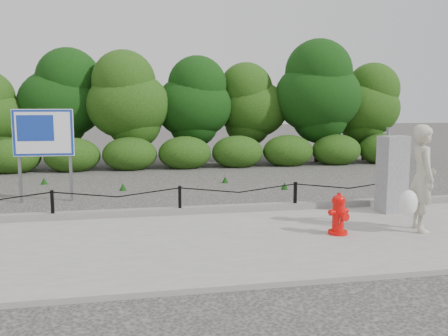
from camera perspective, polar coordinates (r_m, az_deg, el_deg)
name	(u,v)px	position (r m, az deg, el deg)	size (l,w,h in m)	color
ground	(180,218)	(9.90, -5.31, -6.04)	(90.00, 90.00, 0.00)	#2D2B28
sidewalk	(193,244)	(7.98, -3.80, -9.12)	(14.00, 4.00, 0.08)	gray
curb	(180,211)	(9.92, -5.35, -5.13)	(14.00, 0.22, 0.14)	slate
chain_barrier	(180,197)	(9.81, -5.34, -3.45)	(10.06, 0.06, 0.60)	black
treeline	(184,100)	(18.63, -4.78, 8.11)	(20.08, 3.72, 4.80)	black
fire_hydrant	(339,215)	(8.56, 13.62, -5.46)	(0.42, 0.43, 0.73)	red
pedestrian	(421,180)	(9.14, 22.66, -1.31)	(0.83, 0.79, 1.91)	#B9B59F
utility_cabinet	(392,174)	(10.59, 19.58, -0.68)	(0.68, 0.51, 1.77)	#9C9D9F
advertising_sign	(43,137)	(12.06, -20.91, 3.51)	(1.40, 0.16, 2.23)	slate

